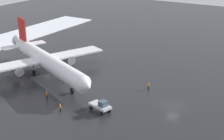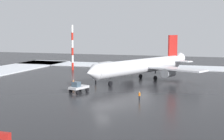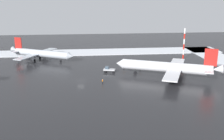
{
  "view_description": "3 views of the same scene",
  "coord_description": "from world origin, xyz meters",
  "px_view_note": "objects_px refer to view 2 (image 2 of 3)",
  "views": [
    {
      "loc": [
        21.85,
        -60.47,
        31.69
      ],
      "look_at": [
        -15.98,
        2.19,
        4.02
      ],
      "focal_mm": 55.0,
      "sensor_mm": 36.0,
      "label": 1
    },
    {
      "loc": [
        56.03,
        20.05,
        13.73
      ],
      "look_at": [
        -12.9,
        -2.5,
        5.07
      ],
      "focal_mm": 55.0,
      "sensor_mm": 36.0,
      "label": 2
    },
    {
      "loc": [
        -1.45,
        99.42,
        31.28
      ],
      "look_at": [
        -11.37,
        3.08,
        4.49
      ],
      "focal_mm": 45.0,
      "sensor_mm": 36.0,
      "label": 3
    }
  ],
  "objects_px": {
    "ground_crew_by_nose_gear": "(96,80)",
    "ground_crew_near_tug": "(139,95)",
    "pushback_tug": "(78,87)",
    "ground_crew_mid_apron": "(73,83)",
    "antenna_mast": "(72,48)",
    "airplane_foreground_jet": "(143,66)"
  },
  "relations": [
    {
      "from": "airplane_foreground_jet",
      "to": "ground_crew_by_nose_gear",
      "type": "height_order",
      "value": "airplane_foreground_jet"
    },
    {
      "from": "pushback_tug",
      "to": "ground_crew_mid_apron",
      "type": "relative_size",
      "value": 2.94
    },
    {
      "from": "ground_crew_mid_apron",
      "to": "antenna_mast",
      "type": "xyz_separation_m",
      "value": [
        -30.93,
        -14.37,
        6.59
      ]
    },
    {
      "from": "ground_crew_by_nose_gear",
      "to": "antenna_mast",
      "type": "xyz_separation_m",
      "value": [
        -24.57,
        -17.65,
        6.59
      ]
    },
    {
      "from": "airplane_foreground_jet",
      "to": "ground_crew_mid_apron",
      "type": "bearing_deg",
      "value": -17.74
    },
    {
      "from": "airplane_foreground_jet",
      "to": "ground_crew_by_nose_gear",
      "type": "relative_size",
      "value": 22.34
    },
    {
      "from": "ground_crew_by_nose_gear",
      "to": "ground_crew_mid_apron",
      "type": "bearing_deg",
      "value": -41.73
    },
    {
      "from": "pushback_tug",
      "to": "ground_crew_mid_apron",
      "type": "distance_m",
      "value": 8.02
    },
    {
      "from": "airplane_foreground_jet",
      "to": "ground_crew_by_nose_gear",
      "type": "xyz_separation_m",
      "value": [
        8.75,
        -10.14,
        -2.99
      ]
    },
    {
      "from": "ground_crew_mid_apron",
      "to": "pushback_tug",
      "type": "bearing_deg",
      "value": 138.4
    },
    {
      "from": "ground_crew_mid_apron",
      "to": "antenna_mast",
      "type": "distance_m",
      "value": 34.74
    },
    {
      "from": "airplane_foreground_jet",
      "to": "antenna_mast",
      "type": "distance_m",
      "value": 32.18
    },
    {
      "from": "ground_crew_by_nose_gear",
      "to": "ground_crew_near_tug",
      "type": "relative_size",
      "value": 1.0
    },
    {
      "from": "pushback_tug",
      "to": "antenna_mast",
      "type": "bearing_deg",
      "value": -138.19
    },
    {
      "from": "ground_crew_by_nose_gear",
      "to": "airplane_foreground_jet",
      "type": "bearing_deg",
      "value": 116.3
    },
    {
      "from": "airplane_foreground_jet",
      "to": "ground_crew_near_tug",
      "type": "xyz_separation_m",
      "value": [
        25.43,
        5.28,
        -2.99
      ]
    },
    {
      "from": "airplane_foreground_jet",
      "to": "ground_crew_mid_apron",
      "type": "distance_m",
      "value": 20.44
    },
    {
      "from": "ground_crew_by_nose_gear",
      "to": "pushback_tug",
      "type": "bearing_deg",
      "value": -10.34
    },
    {
      "from": "ground_crew_by_nose_gear",
      "to": "ground_crew_mid_apron",
      "type": "xyz_separation_m",
      "value": [
        6.37,
        -3.28,
        0.0
      ]
    },
    {
      "from": "ground_crew_near_tug",
      "to": "antenna_mast",
      "type": "height_order",
      "value": "antenna_mast"
    },
    {
      "from": "pushback_tug",
      "to": "ground_crew_by_nose_gear",
      "type": "relative_size",
      "value": 2.94
    },
    {
      "from": "ground_crew_near_tug",
      "to": "ground_crew_mid_apron",
      "type": "height_order",
      "value": "same"
    }
  ]
}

